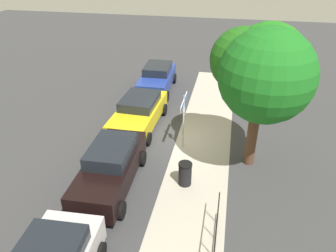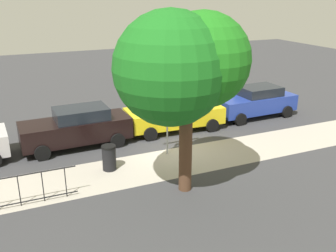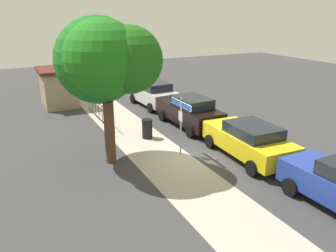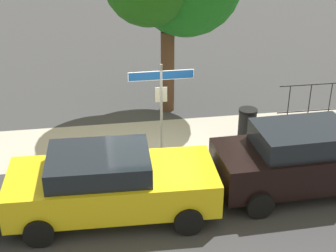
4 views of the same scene
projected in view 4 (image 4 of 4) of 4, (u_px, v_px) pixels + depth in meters
The scene contains 6 objects.
ground_plane at pixel (153, 162), 13.46m from camera, with size 60.00×60.00×0.00m, color #38383A.
sidewalk_strip at pixel (213, 135), 14.90m from camera, with size 24.00×2.60×0.00m, color #AEA698.
street_sign at pixel (161, 91), 13.01m from camera, with size 1.74×0.07×2.66m.
car_yellow at pixel (110, 183), 11.01m from camera, with size 4.71×2.26×1.58m.
car_black at pixel (309, 158), 11.88m from camera, with size 4.68×2.06×1.73m.
trash_bin at pixel (247, 124), 14.46m from camera, with size 0.55×0.55×0.98m.
Camera 4 is at (-1.46, -11.56, 6.81)m, focal length 52.56 mm.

